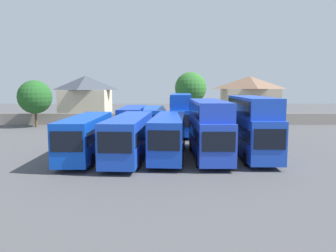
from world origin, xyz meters
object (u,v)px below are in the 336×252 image
object	(u,v)px
bus_2	(129,134)
tree_behind_wall	(190,88)
bus_3	(168,134)
bus_4	(208,126)
bus_9	(211,119)
bus_1	(86,134)
bus_7	(153,119)
bus_8	(180,111)
house_terrace_left	(85,97)
bus_5	(251,123)
house_terrace_centre	(248,97)
tree_left_of_lot	(34,97)
bus_6	(132,119)

from	to	relation	value
bus_2	tree_behind_wall	distance (m)	27.77
bus_3	bus_4	xyz separation A→B (m)	(3.30, -0.39, 0.72)
bus_9	tree_behind_wall	bearing A→B (deg)	-169.61
bus_1	bus_7	xyz separation A→B (m)	(5.05, 13.96, -0.07)
bus_1	tree_behind_wall	size ratio (longest dim) A/B	1.32
bus_7	bus_8	world-z (taller)	bus_8
house_terrace_left	bus_1	bearing A→B (deg)	-75.95
bus_2	bus_8	world-z (taller)	bus_8
bus_2	bus_5	bearing A→B (deg)	96.87
bus_4	bus_9	world-z (taller)	bus_4
house_terrace_centre	bus_4	bearing A→B (deg)	-109.31
tree_left_of_lot	bus_6	bearing A→B (deg)	-25.87
bus_4	bus_5	distance (m)	3.75
bus_6	house_terrace_centre	size ratio (longest dim) A/B	1.09
bus_2	bus_3	size ratio (longest dim) A/B	1.04
bus_5	tree_behind_wall	size ratio (longest dim) A/B	1.25
bus_1	house_terrace_left	size ratio (longest dim) A/B	1.26
bus_6	bus_8	xyz separation A→B (m)	(6.09, 0.43, 0.88)
bus_2	house_terrace_centre	world-z (taller)	house_terrace_centre
bus_2	bus_9	size ratio (longest dim) A/B	1.14
house_terrace_left	tree_behind_wall	world-z (taller)	tree_behind_wall
bus_7	tree_behind_wall	distance (m)	14.15
bus_8	tree_left_of_lot	world-z (taller)	tree_left_of_lot
bus_5	bus_8	bearing A→B (deg)	-156.90
bus_1	bus_2	distance (m)	3.65
bus_3	bus_7	world-z (taller)	bus_3
house_terrace_left	tree_behind_wall	xyz separation A→B (m)	(18.86, -6.96, 1.64)
bus_5	bus_7	world-z (taller)	bus_5
bus_8	house_terrace_centre	xyz separation A→B (m)	(13.11, 18.42, 1.17)
house_terrace_left	house_terrace_centre	xyz separation A→B (m)	(29.93, -0.92, -0.06)
bus_3	tree_behind_wall	size ratio (longest dim) A/B	1.35
bus_4	bus_7	xyz separation A→B (m)	(-5.14, 13.92, -0.80)
bus_9	tree_left_of_lot	xyz separation A→B (m)	(-25.00, 7.40, 2.54)
bus_6	tree_behind_wall	world-z (taller)	tree_behind_wall
bus_7	tree_left_of_lot	bearing A→B (deg)	-114.69
bus_3	house_terrace_left	xyz separation A→B (m)	(-15.25, 32.99, 2.08)
bus_4	bus_5	bearing A→B (deg)	96.54
bus_1	bus_3	bearing A→B (deg)	93.23
bus_1	bus_8	xyz separation A→B (m)	(8.45, 14.08, 0.85)
bus_9	house_terrace_left	bearing A→B (deg)	-131.43
tree_left_of_lot	tree_behind_wall	xyz separation A→B (m)	(23.20, 5.50, 1.27)
bus_4	house_terrace_centre	world-z (taller)	house_terrace_centre
tree_left_of_lot	bus_9	bearing A→B (deg)	-16.49
bus_5	bus_6	distance (m)	17.53
bus_3	bus_6	bearing A→B (deg)	-157.23
house_terrace_centre	bus_1	bearing A→B (deg)	-123.56
bus_4	bus_5	world-z (taller)	bus_5
bus_1	tree_left_of_lot	bearing A→B (deg)	-149.13
bus_6	tree_left_of_lot	size ratio (longest dim) A/B	1.52
bus_2	house_terrace_centre	xyz separation A→B (m)	(17.92, 32.70, 2.00)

